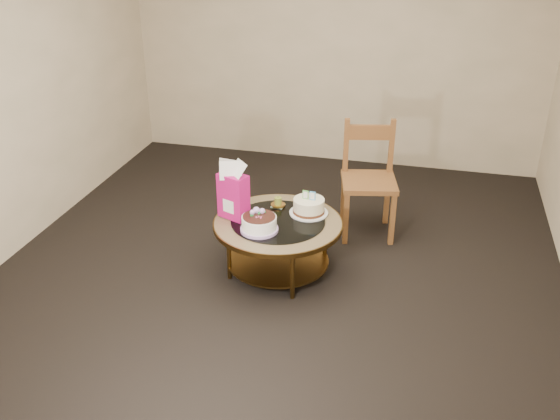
% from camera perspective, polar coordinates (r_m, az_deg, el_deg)
% --- Properties ---
extents(ground, '(5.00, 5.00, 0.00)m').
position_cam_1_polar(ground, '(5.11, -0.18, -5.55)').
color(ground, black).
rests_on(ground, ground).
extents(room_walls, '(4.52, 5.02, 2.61)m').
position_cam_1_polar(room_walls, '(4.47, -0.21, 11.37)').
color(room_walls, beige).
rests_on(room_walls, ground).
extents(coffee_table, '(1.02, 1.02, 0.46)m').
position_cam_1_polar(coffee_table, '(4.91, -0.19, -1.83)').
color(coffee_table, brown).
rests_on(coffee_table, ground).
extents(decorated_cake, '(0.29, 0.29, 0.17)m').
position_cam_1_polar(decorated_cake, '(4.72, -1.92, -1.28)').
color(decorated_cake, '#C099D9').
rests_on(decorated_cake, coffee_table).
extents(cream_cake, '(0.31, 0.31, 0.20)m').
position_cam_1_polar(cream_cake, '(4.97, 2.65, 0.32)').
color(cream_cake, white).
rests_on(cream_cake, coffee_table).
extents(gift_bag, '(0.27, 0.23, 0.47)m').
position_cam_1_polar(gift_bag, '(4.85, -4.30, 1.81)').
color(gift_bag, '#C7127C').
rests_on(gift_bag, coffee_table).
extents(pillar_candle, '(0.12, 0.12, 0.09)m').
position_cam_1_polar(pillar_candle, '(5.09, -0.18, 0.63)').
color(pillar_candle, '#C1B64F').
rests_on(pillar_candle, coffee_table).
extents(dining_chair, '(0.55, 0.55, 1.01)m').
position_cam_1_polar(dining_chair, '(5.53, 8.10, 2.83)').
color(dining_chair, brown).
rests_on(dining_chair, ground).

